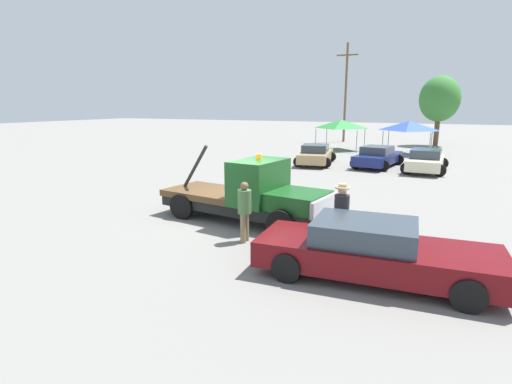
{
  "coord_description": "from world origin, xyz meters",
  "views": [
    {
      "loc": [
        6.05,
        -11.75,
        3.9
      ],
      "look_at": [
        0.5,
        0.0,
        1.05
      ],
      "focal_mm": 28.0,
      "sensor_mm": 36.0,
      "label": 1
    }
  ],
  "objects_px": {
    "parked_car_navy": "(378,157)",
    "person_near_truck": "(341,212)",
    "canopy_tent_green": "(341,124)",
    "tree_left": "(440,99)",
    "tow_truck": "(252,196)",
    "canopy_tent_blue": "(409,126)",
    "foreground_car": "(373,251)",
    "utility_pole": "(346,91)",
    "parked_car_cream": "(426,161)",
    "person_at_hood": "(245,208)",
    "parked_car_tan": "(316,155)"
  },
  "relations": [
    {
      "from": "canopy_tent_green",
      "to": "foreground_car",
      "type": "bearing_deg",
      "value": -74.88
    },
    {
      "from": "foreground_car",
      "to": "person_near_truck",
      "type": "relative_size",
      "value": 2.93
    },
    {
      "from": "person_near_truck",
      "to": "canopy_tent_blue",
      "type": "xyz_separation_m",
      "value": [
        -0.35,
        23.65,
        1.18
      ]
    },
    {
      "from": "person_at_hood",
      "to": "utility_pole",
      "type": "xyz_separation_m",
      "value": [
        -4.88,
        33.08,
        4.3
      ]
    },
    {
      "from": "person_at_hood",
      "to": "canopy_tent_blue",
      "type": "height_order",
      "value": "canopy_tent_blue"
    },
    {
      "from": "person_near_truck",
      "to": "tree_left",
      "type": "distance_m",
      "value": 32.4
    },
    {
      "from": "tow_truck",
      "to": "canopy_tent_blue",
      "type": "xyz_separation_m",
      "value": [
        3.01,
        22.26,
        1.35
      ]
    },
    {
      "from": "canopy_tent_green",
      "to": "tree_left",
      "type": "xyz_separation_m",
      "value": [
        7.45,
        7.64,
        2.16
      ]
    },
    {
      "from": "person_near_truck",
      "to": "canopy_tent_green",
      "type": "height_order",
      "value": "canopy_tent_green"
    },
    {
      "from": "person_at_hood",
      "to": "parked_car_tan",
      "type": "relative_size",
      "value": 0.37
    },
    {
      "from": "parked_car_navy",
      "to": "parked_car_cream",
      "type": "distance_m",
      "value": 2.93
    },
    {
      "from": "foreground_car",
      "to": "utility_pole",
      "type": "relative_size",
      "value": 0.54
    },
    {
      "from": "person_near_truck",
      "to": "utility_pole",
      "type": "relative_size",
      "value": 0.18
    },
    {
      "from": "parked_car_navy",
      "to": "person_at_hood",
      "type": "bearing_deg",
      "value": -175.37
    },
    {
      "from": "foreground_car",
      "to": "parked_car_tan",
      "type": "height_order",
      "value": "same"
    },
    {
      "from": "foreground_car",
      "to": "person_near_truck",
      "type": "height_order",
      "value": "person_near_truck"
    },
    {
      "from": "canopy_tent_blue",
      "to": "person_at_hood",
      "type": "bearing_deg",
      "value": -95.51
    },
    {
      "from": "canopy_tent_green",
      "to": "parked_car_cream",
      "type": "bearing_deg",
      "value": -51.67
    },
    {
      "from": "canopy_tent_blue",
      "to": "tree_left",
      "type": "relative_size",
      "value": 0.52
    },
    {
      "from": "tow_truck",
      "to": "tree_left",
      "type": "xyz_separation_m",
      "value": [
        4.87,
        30.8,
        3.5
      ]
    },
    {
      "from": "person_at_hood",
      "to": "canopy_tent_green",
      "type": "distance_m",
      "value": 25.27
    },
    {
      "from": "tree_left",
      "to": "tow_truck",
      "type": "bearing_deg",
      "value": -98.98
    },
    {
      "from": "person_near_truck",
      "to": "person_at_hood",
      "type": "relative_size",
      "value": 1.05
    },
    {
      "from": "person_at_hood",
      "to": "person_near_truck",
      "type": "bearing_deg",
      "value": -171.18
    },
    {
      "from": "person_near_truck",
      "to": "utility_pole",
      "type": "height_order",
      "value": "utility_pole"
    },
    {
      "from": "parked_car_cream",
      "to": "canopy_tent_blue",
      "type": "height_order",
      "value": "canopy_tent_blue"
    },
    {
      "from": "person_near_truck",
      "to": "parked_car_cream",
      "type": "bearing_deg",
      "value": 60.24
    },
    {
      "from": "utility_pole",
      "to": "tow_truck",
      "type": "bearing_deg",
      "value": -82.34
    },
    {
      "from": "person_at_hood",
      "to": "parked_car_navy",
      "type": "xyz_separation_m",
      "value": [
        1.22,
        16.37,
        -0.37
      ]
    },
    {
      "from": "foreground_car",
      "to": "tree_left",
      "type": "distance_m",
      "value": 33.84
    },
    {
      "from": "foreground_car",
      "to": "utility_pole",
      "type": "height_order",
      "value": "utility_pole"
    },
    {
      "from": "parked_car_tan",
      "to": "canopy_tent_blue",
      "type": "bearing_deg",
      "value": -39.75
    },
    {
      "from": "person_at_hood",
      "to": "canopy_tent_green",
      "type": "bearing_deg",
      "value": -83.73
    },
    {
      "from": "canopy_tent_blue",
      "to": "utility_pole",
      "type": "xyz_separation_m",
      "value": [
        -7.2,
        8.96,
        3.05
      ]
    },
    {
      "from": "tow_truck",
      "to": "parked_car_cream",
      "type": "bearing_deg",
      "value": 78.74
    },
    {
      "from": "tow_truck",
      "to": "canopy_tent_green",
      "type": "distance_m",
      "value": 23.35
    },
    {
      "from": "canopy_tent_blue",
      "to": "canopy_tent_green",
      "type": "bearing_deg",
      "value": 170.83
    },
    {
      "from": "parked_car_cream",
      "to": "tree_left",
      "type": "distance_m",
      "value": 17.35
    },
    {
      "from": "person_at_hood",
      "to": "tree_left",
      "type": "bearing_deg",
      "value": -98.48
    },
    {
      "from": "person_at_hood",
      "to": "canopy_tent_green",
      "type": "xyz_separation_m",
      "value": [
        -3.27,
        25.02,
        1.24
      ]
    },
    {
      "from": "tow_truck",
      "to": "canopy_tent_green",
      "type": "xyz_separation_m",
      "value": [
        -2.59,
        23.16,
        1.34
      ]
    },
    {
      "from": "parked_car_tan",
      "to": "parked_car_cream",
      "type": "relative_size",
      "value": 1.02
    },
    {
      "from": "tow_truck",
      "to": "canopy_tent_blue",
      "type": "distance_m",
      "value": 22.5
    },
    {
      "from": "parked_car_navy",
      "to": "person_near_truck",
      "type": "bearing_deg",
      "value": -165.88
    },
    {
      "from": "tree_left",
      "to": "person_at_hood",
      "type": "bearing_deg",
      "value": -97.31
    },
    {
      "from": "person_near_truck",
      "to": "tree_left",
      "type": "xyz_separation_m",
      "value": [
        1.51,
        32.19,
        3.32
      ]
    },
    {
      "from": "parked_car_cream",
      "to": "person_near_truck",
      "type": "bearing_deg",
      "value": 176.67
    },
    {
      "from": "tree_left",
      "to": "parked_car_navy",
      "type": "bearing_deg",
      "value": -100.34
    },
    {
      "from": "canopy_tent_blue",
      "to": "utility_pole",
      "type": "relative_size",
      "value": 0.34
    },
    {
      "from": "canopy_tent_green",
      "to": "tree_left",
      "type": "height_order",
      "value": "tree_left"
    }
  ]
}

